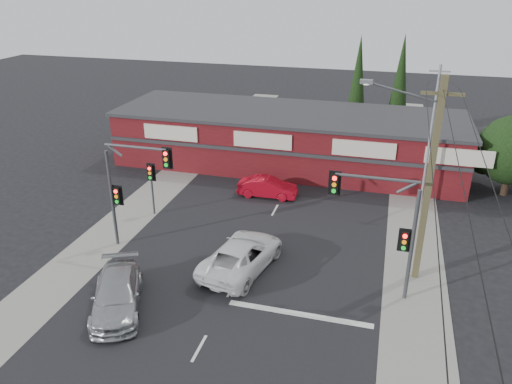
% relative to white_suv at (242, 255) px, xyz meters
% --- Properties ---
extents(ground, '(120.00, 120.00, 0.00)m').
position_rel_white_suv_xyz_m(ground, '(0.06, -1.43, -0.79)').
color(ground, black).
rests_on(ground, ground).
extents(road_strip, '(14.00, 70.00, 0.01)m').
position_rel_white_suv_xyz_m(road_strip, '(0.06, 3.57, -0.78)').
color(road_strip, black).
rests_on(road_strip, ground).
extents(verge_left, '(3.00, 70.00, 0.02)m').
position_rel_white_suv_xyz_m(verge_left, '(-8.44, 3.57, -0.78)').
color(verge_left, gray).
rests_on(verge_left, ground).
extents(verge_right, '(3.00, 70.00, 0.02)m').
position_rel_white_suv_xyz_m(verge_right, '(8.56, 3.57, -0.78)').
color(verge_right, gray).
rests_on(verge_right, ground).
extents(stop_line, '(6.50, 0.35, 0.01)m').
position_rel_white_suv_xyz_m(stop_line, '(3.56, -2.93, -0.77)').
color(stop_line, silver).
rests_on(stop_line, ground).
extents(white_suv, '(3.64, 6.08, 1.58)m').
position_rel_white_suv_xyz_m(white_suv, '(0.00, 0.00, 0.00)').
color(white_suv, white).
rests_on(white_suv, ground).
extents(silver_suv, '(3.96, 5.46, 1.47)m').
position_rel_white_suv_xyz_m(silver_suv, '(-4.44, -4.64, -0.05)').
color(silver_suv, '#A4A7A9').
rests_on(silver_suv, ground).
extents(red_sedan, '(4.03, 1.48, 1.32)m').
position_rel_white_suv_xyz_m(red_sedan, '(-0.93, 9.07, -0.13)').
color(red_sedan, '#AF0A1B').
rests_on(red_sedan, ground).
extents(lane_dashes, '(0.12, 50.19, 0.01)m').
position_rel_white_suv_xyz_m(lane_dashes, '(0.06, 4.87, -0.77)').
color(lane_dashes, silver).
rests_on(lane_dashes, ground).
extents(shop_building, '(27.30, 8.40, 4.22)m').
position_rel_white_suv_xyz_m(shop_building, '(-0.94, 15.56, 1.34)').
color(shop_building, '#501014').
rests_on(shop_building, ground).
extents(conifer_near, '(1.80, 1.80, 9.25)m').
position_rel_white_suv_xyz_m(conifer_near, '(3.56, 22.57, 4.69)').
color(conifer_near, '#2D2116').
rests_on(conifer_near, ground).
extents(conifer_far, '(1.80, 1.80, 9.25)m').
position_rel_white_suv_xyz_m(conifer_far, '(7.06, 24.57, 4.69)').
color(conifer_far, '#2D2116').
rests_on(conifer_far, ground).
extents(traffic_mast_left, '(3.77, 0.27, 5.97)m').
position_rel_white_suv_xyz_m(traffic_mast_left, '(-6.37, 0.58, 3.14)').
color(traffic_mast_left, '#47494C').
rests_on(traffic_mast_left, ground).
extents(traffic_mast_right, '(3.96, 0.27, 5.97)m').
position_rel_white_suv_xyz_m(traffic_mast_right, '(6.92, -0.42, 3.16)').
color(traffic_mast_right, '#47494C').
rests_on(traffic_mast_right, ground).
extents(pedestal_signal, '(0.55, 0.27, 3.38)m').
position_rel_white_suv_xyz_m(pedestal_signal, '(-7.14, 4.58, 1.62)').
color(pedestal_signal, '#47494C').
rests_on(pedestal_signal, ground).
extents(utility_pole, '(4.38, 0.59, 10.00)m').
position_rel_white_suv_xyz_m(utility_pole, '(8.42, 1.56, 4.61)').
color(utility_pole, brown).
rests_on(utility_pole, ground).
extents(steel_pole, '(1.20, 0.16, 9.00)m').
position_rel_white_suv_xyz_m(steel_pole, '(9.06, 10.57, 3.91)').
color(steel_pole, gray).
rests_on(steel_pole, ground).
extents(power_lines, '(2.01, 29.00, 1.22)m').
position_rel_white_suv_xyz_m(power_lines, '(8.53, -3.90, 8.25)').
color(power_lines, black).
rests_on(power_lines, ground).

